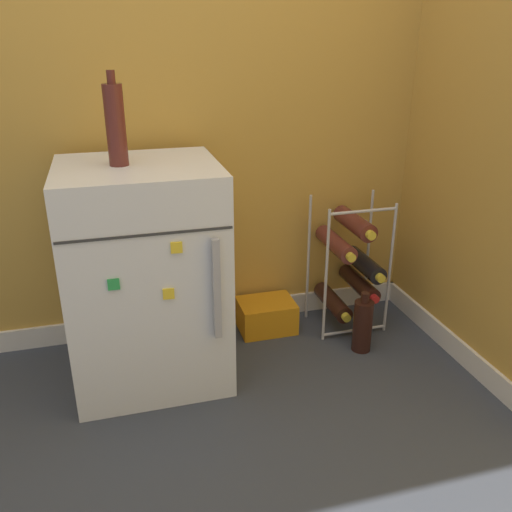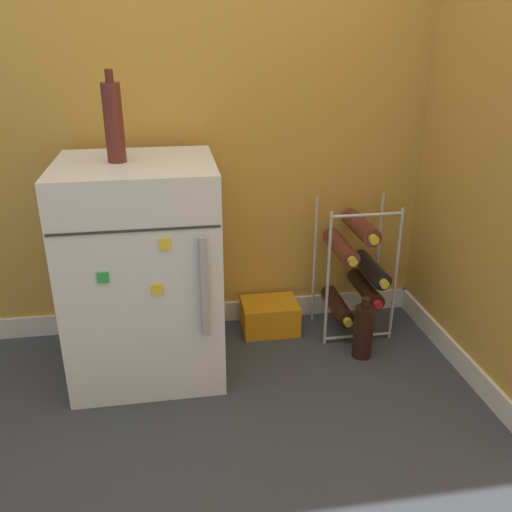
% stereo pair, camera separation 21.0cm
% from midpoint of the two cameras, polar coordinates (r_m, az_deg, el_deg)
% --- Properties ---
extents(ground_plane, '(14.00, 14.00, 0.00)m').
position_cam_midpoint_polar(ground_plane, '(1.92, -1.53, -16.30)').
color(ground_plane, '#333842').
extents(wall_back, '(6.94, 0.07, 2.50)m').
position_cam_midpoint_polar(wall_back, '(2.16, -4.55, 23.38)').
color(wall_back, '#BC8C38').
rests_on(wall_back, ground_plane).
extents(mini_fridge, '(0.54, 0.51, 0.80)m').
position_cam_midpoint_polar(mini_fridge, '(1.99, -8.85, -1.59)').
color(mini_fridge, silver).
rests_on(mini_fridge, ground_plane).
extents(wine_rack, '(0.30, 0.30, 0.58)m').
position_cam_midpoint_polar(wine_rack, '(2.32, 12.99, -1.23)').
color(wine_rack, '#B2B2B7').
rests_on(wine_rack, ground_plane).
extents(soda_box, '(0.24, 0.18, 0.13)m').
position_cam_midpoint_polar(soda_box, '(2.36, 4.00, -6.38)').
color(soda_box, orange).
rests_on(soda_box, ground_plane).
extents(fridge_top_bottle, '(0.06, 0.06, 0.30)m').
position_cam_midpoint_polar(fridge_top_bottle, '(1.85, -11.57, 13.64)').
color(fridge_top_bottle, '#56231E').
rests_on(fridge_top_bottle, mini_fridge).
extents(loose_bottle_floor, '(0.08, 0.08, 0.26)m').
position_cam_midpoint_polar(loose_bottle_floor, '(2.22, 13.92, -7.75)').
color(loose_bottle_floor, black).
rests_on(loose_bottle_floor, ground_plane).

